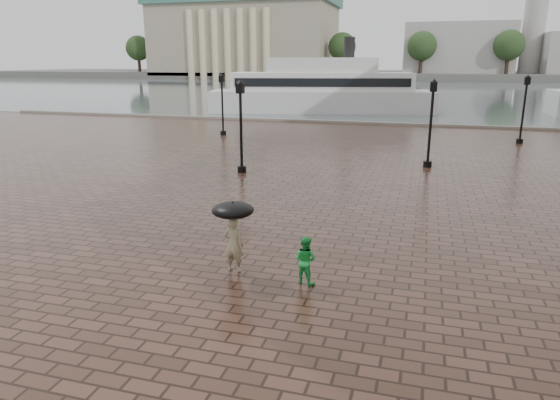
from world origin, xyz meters
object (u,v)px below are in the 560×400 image
object	(u,v)px
child_pedestrian	(305,260)
ferry_near	(321,90)
street_lamps	(354,114)
adult_pedestrian	(234,245)

from	to	relation	value
child_pedestrian	ferry_near	world-z (taller)	ferry_near
street_lamps	adult_pedestrian	distance (m)	19.21
adult_pedestrian	child_pedestrian	distance (m)	1.99
street_lamps	adult_pedestrian	bearing A→B (deg)	-91.07
ferry_near	child_pedestrian	bearing A→B (deg)	-91.71
adult_pedestrian	child_pedestrian	size ratio (longest dim) A/B	1.22
child_pedestrian	ferry_near	size ratio (longest dim) A/B	0.05
adult_pedestrian	ferry_near	bearing A→B (deg)	-76.12
street_lamps	adult_pedestrian	size ratio (longest dim) A/B	14.26
street_lamps	child_pedestrian	xyz separation A→B (m)	(1.62, -19.33, -1.71)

